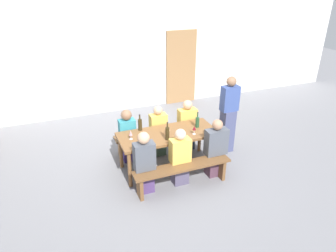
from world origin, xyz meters
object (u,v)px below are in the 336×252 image
seated_guest_far_1 (159,132)px  wine_bottle_2 (140,124)px  bench_near (183,170)px  wine_glass_2 (194,128)px  wine_glass_0 (168,128)px  wooden_door (181,68)px  seated_guest_near_1 (180,158)px  bench_far (156,136)px  seated_guest_near_2 (216,149)px  tasting_table (168,137)px  wine_bottle_0 (167,133)px  seated_guest_far_0 (128,136)px  seated_guest_near_0 (145,164)px  seated_guest_far_2 (187,126)px  standing_host (228,116)px  wine_bottle_1 (197,122)px  wine_glass_1 (131,133)px

seated_guest_far_1 → wine_bottle_2: bearing=-63.5°
bench_near → wine_glass_2: 0.83m
wine_glass_0 → bench_near: bearing=-88.9°
wooden_door → seated_guest_near_1: wooden_door is taller
bench_far → seated_guest_near_2: 1.45m
bench_near → wine_glass_0: size_ratio=10.64×
wooden_door → bench_near: 4.23m
tasting_table → wine_glass_0: wine_glass_0 is taller
bench_far → wine_glass_2: 1.14m
bench_near → wine_bottle_0: wine_bottle_0 is taller
wine_glass_0 → seated_guest_far_0: bearing=138.2°
wine_bottle_0 → seated_guest_near_0: bearing=-149.8°
wine_glass_2 → seated_guest_far_2: size_ratio=0.15×
tasting_table → seated_guest_far_2: bearing=39.9°
tasting_table → wine_bottle_2: wine_bottle_2 is taller
seated_guest_far_0 → wine_glass_2: bearing=55.1°
tasting_table → seated_guest_far_0: 0.86m
wine_bottle_2 → seated_guest_near_1: seated_guest_near_1 is taller
standing_host → bench_far: bearing=-20.8°
wine_bottle_2 → seated_guest_far_1: seated_guest_far_1 is taller
tasting_table → wine_bottle_2: (-0.45, 0.32, 0.20)m
wine_bottle_1 → wine_glass_0: (-0.64, -0.06, 0.00)m
wine_bottle_0 → seated_guest_near_2: (0.83, -0.31, -0.35)m
wine_bottle_1 → standing_host: bearing=9.0°
wine_bottle_0 → seated_guest_near_0: (-0.54, -0.31, -0.33)m
wine_bottle_0 → wine_glass_1: bearing=157.3°
wine_bottle_0 → wine_bottle_1: bearing=20.2°
wine_bottle_0 → seated_guest_far_2: size_ratio=0.31×
tasting_table → seated_guest_far_0: (-0.65, 0.54, -0.12)m
bench_far → wine_glass_2: size_ratio=10.60×
wine_glass_2 → seated_guest_near_1: 0.65m
wine_bottle_2 → wine_glass_2: wine_bottle_2 is taller
bench_near → wine_glass_1: bearing=134.8°
wine_bottle_2 → seated_guest_near_2: seated_guest_near_2 is taller
wine_bottle_2 → seated_guest_far_2: seated_guest_far_2 is taller
wooden_door → tasting_table: (-1.64, -3.14, -0.38)m
wooden_door → seated_guest_far_0: bearing=-131.4°
bench_near → seated_guest_near_1: size_ratio=1.63×
wine_bottle_0 → wine_bottle_2: size_ratio=1.07×
wine_glass_2 → standing_host: (0.96, 0.38, -0.06)m
bench_far → wine_glass_0: size_ratio=10.64×
wine_glass_2 → seated_guest_near_2: seated_guest_near_2 is taller
seated_guest_near_0 → wine_bottle_1: bearing=-65.4°
wine_bottle_0 → seated_guest_near_1: wine_bottle_0 is taller
bench_far → seated_guest_far_2: bearing=-13.0°
tasting_table → bench_near: bearing=-90.0°
wine_bottle_0 → seated_guest_far_2: seated_guest_far_2 is taller
wine_glass_0 → wooden_door: bearing=62.4°
bench_far → wine_glass_2: (0.44, -0.91, 0.52)m
bench_far → seated_guest_far_0: size_ratio=1.59×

